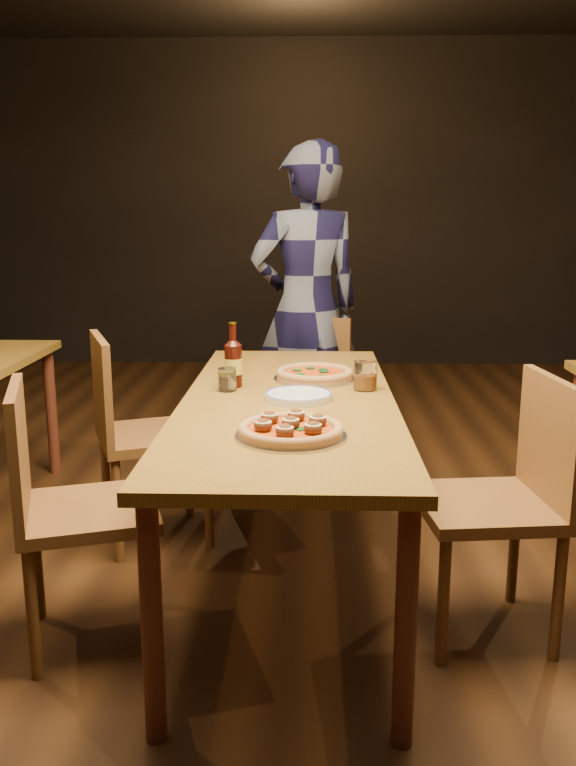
{
  "coord_description": "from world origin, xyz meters",
  "views": [
    {
      "loc": [
        0.08,
        -2.74,
        1.43
      ],
      "look_at": [
        0.0,
        -0.05,
        0.82
      ],
      "focal_mm": 35.0,
      "sensor_mm": 36.0,
      "label": 1
    }
  ],
  "objects_px": {
    "chair_end": "(304,397)",
    "plate_stack": "(299,396)",
    "table_main": "(288,416)",
    "amber_glass": "(365,376)",
    "chair_main_nw": "(89,509)",
    "chair_main_e": "(486,503)",
    "pizza_margherita": "(315,374)",
    "beer_bottle": "(233,364)",
    "water_glass": "(227,380)",
    "pizza_meatball": "(291,429)",
    "chair_main_sw": "(154,434)",
    "diner": "(307,309)"
  },
  "relations": [
    {
      "from": "beer_bottle",
      "to": "pizza_meatball",
      "type": "bearing_deg",
      "value": -70.1
    },
    {
      "from": "chair_main_sw",
      "to": "pizza_meatball",
      "type": "xyz_separation_m",
      "value": [
        0.63,
        -0.9,
        0.29
      ]
    },
    {
      "from": "table_main",
      "to": "chair_main_nw",
      "type": "height_order",
      "value": "chair_main_nw"
    },
    {
      "from": "chair_end",
      "to": "water_glass",
      "type": "distance_m",
      "value": 1.2
    },
    {
      "from": "chair_main_e",
      "to": "pizza_margherita",
      "type": "distance_m",
      "value": 0.95
    },
    {
      "from": "chair_main_sw",
      "to": "pizza_margherita",
      "type": "height_order",
      "value": "chair_main_sw"
    },
    {
      "from": "beer_bottle",
      "to": "diner",
      "type": "distance_m",
      "value": 1.29
    },
    {
      "from": "chair_end",
      "to": "plate_stack",
      "type": "distance_m",
      "value": 1.28
    },
    {
      "from": "chair_main_nw",
      "to": "pizza_meatball",
      "type": "relative_size",
      "value": 2.68
    },
    {
      "from": "pizza_margherita",
      "to": "chair_main_e",
      "type": "bearing_deg",
      "value": -49.99
    },
    {
      "from": "chair_main_e",
      "to": "plate_stack",
      "type": "relative_size",
      "value": 3.74
    },
    {
      "from": "chair_main_nw",
      "to": "chair_main_sw",
      "type": "relative_size",
      "value": 0.97
    },
    {
      "from": "amber_glass",
      "to": "plate_stack",
      "type": "bearing_deg",
      "value": -147.7
    },
    {
      "from": "plate_stack",
      "to": "water_glass",
      "type": "bearing_deg",
      "value": 154.95
    },
    {
      "from": "chair_end",
      "to": "amber_glass",
      "type": "height_order",
      "value": "chair_end"
    },
    {
      "from": "chair_main_nw",
      "to": "chair_main_e",
      "type": "relative_size",
      "value": 0.99
    },
    {
      "from": "beer_bottle",
      "to": "plate_stack",
      "type": "bearing_deg",
      "value": -37.42
    },
    {
      "from": "pizza_meatball",
      "to": "amber_glass",
      "type": "height_order",
      "value": "amber_glass"
    },
    {
      "from": "pizza_margherita",
      "to": "plate_stack",
      "type": "distance_m",
      "value": 0.36
    },
    {
      "from": "pizza_meatball",
      "to": "beer_bottle",
      "type": "bearing_deg",
      "value": 109.9
    },
    {
      "from": "water_glass",
      "to": "amber_glass",
      "type": "relative_size",
      "value": 0.78
    },
    {
      "from": "pizza_margherita",
      "to": "beer_bottle",
      "type": "xyz_separation_m",
      "value": [
        -0.33,
        -0.15,
        0.07
      ]
    },
    {
      "from": "table_main",
      "to": "amber_glass",
      "type": "height_order",
      "value": "amber_glass"
    },
    {
      "from": "chair_main_sw",
      "to": "chair_main_e",
      "type": "height_order",
      "value": "chair_main_sw"
    },
    {
      "from": "table_main",
      "to": "chair_end",
      "type": "height_order",
      "value": "chair_end"
    },
    {
      "from": "chair_main_nw",
      "to": "diner",
      "type": "bearing_deg",
      "value": -38.92
    },
    {
      "from": "table_main",
      "to": "amber_glass",
      "type": "bearing_deg",
      "value": 26.14
    },
    {
      "from": "table_main",
      "to": "pizza_margherita",
      "type": "bearing_deg",
      "value": 73.24
    },
    {
      "from": "chair_main_sw",
      "to": "chair_end",
      "type": "xyz_separation_m",
      "value": [
        0.66,
        0.83,
        -0.03
      ]
    },
    {
      "from": "chair_main_nw",
      "to": "chair_main_e",
      "type": "distance_m",
      "value": 1.33
    },
    {
      "from": "amber_glass",
      "to": "chair_end",
      "type": "bearing_deg",
      "value": 103.1
    },
    {
      "from": "amber_glass",
      "to": "diner",
      "type": "distance_m",
      "value": 1.32
    },
    {
      "from": "pizza_margherita",
      "to": "diner",
      "type": "relative_size",
      "value": 0.19
    },
    {
      "from": "pizza_margherita",
      "to": "beer_bottle",
      "type": "height_order",
      "value": "beer_bottle"
    },
    {
      "from": "pizza_meatball",
      "to": "table_main",
      "type": "bearing_deg",
      "value": 92.53
    },
    {
      "from": "chair_end",
      "to": "water_glass",
      "type": "height_order",
      "value": "chair_end"
    },
    {
      "from": "plate_stack",
      "to": "chair_main_e",
      "type": "bearing_deg",
      "value": -27.59
    },
    {
      "from": "pizza_margherita",
      "to": "pizza_meatball",
      "type": "bearing_deg",
      "value": -95.37
    },
    {
      "from": "pizza_margherita",
      "to": "amber_glass",
      "type": "distance_m",
      "value": 0.28
    },
    {
      "from": "chair_end",
      "to": "pizza_margherita",
      "type": "bearing_deg",
      "value": -72.12
    },
    {
      "from": "pizza_meatball",
      "to": "amber_glass",
      "type": "bearing_deg",
      "value": 66.87
    },
    {
      "from": "diner",
      "to": "table_main",
      "type": "bearing_deg",
      "value": 65.8
    },
    {
      "from": "diner",
      "to": "chair_main_sw",
      "type": "bearing_deg",
      "value": 35.61
    },
    {
      "from": "chair_main_nw",
      "to": "pizza_meatball",
      "type": "xyz_separation_m",
      "value": [
        0.67,
        -0.07,
        0.3
      ]
    },
    {
      "from": "table_main",
      "to": "chair_end",
      "type": "xyz_separation_m",
      "value": [
        0.05,
        1.22,
        -0.22
      ]
    },
    {
      "from": "chair_main_nw",
      "to": "chair_main_sw",
      "type": "xyz_separation_m",
      "value": [
        0.05,
        0.83,
        0.01
      ]
    },
    {
      "from": "plate_stack",
      "to": "diner",
      "type": "height_order",
      "value": "diner"
    },
    {
      "from": "chair_main_e",
      "to": "chair_end",
      "type": "bearing_deg",
      "value": -164.64
    },
    {
      "from": "chair_end",
      "to": "plate_stack",
      "type": "height_order",
      "value": "chair_end"
    },
    {
      "from": "beer_bottle",
      "to": "diner",
      "type": "height_order",
      "value": "diner"
    }
  ]
}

